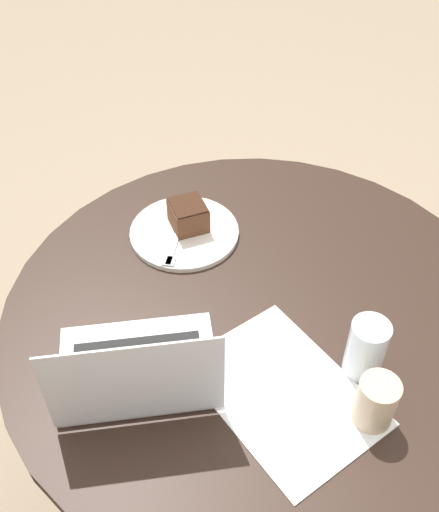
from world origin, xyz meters
name	(u,v)px	position (x,y,z in m)	size (l,w,h in m)	color
ground_plane	(248,470)	(0.00, 0.00, 0.00)	(12.00, 12.00, 0.00)	gray
dining_table	(256,352)	(0.00, 0.00, 0.58)	(1.07, 1.07, 0.73)	black
paper_document	(283,392)	(0.15, -0.14, 0.73)	(0.40, 0.33, 0.00)	white
plate	(184,232)	(-0.27, 0.08, 0.74)	(0.25, 0.25, 0.01)	silver
cake_slice	(188,215)	(-0.27, 0.10, 0.78)	(0.11, 0.11, 0.07)	brown
fork	(174,245)	(-0.25, 0.03, 0.75)	(0.10, 0.16, 0.00)	silver
coffee_glass	(376,402)	(0.30, -0.09, 0.78)	(0.07, 0.07, 0.10)	#C6AD89
water_glass	(366,348)	(0.24, -0.01, 0.79)	(0.07, 0.07, 0.12)	silver
laptop	(138,370)	(-0.08, -0.28, 0.77)	(0.36, 0.36, 0.21)	silver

